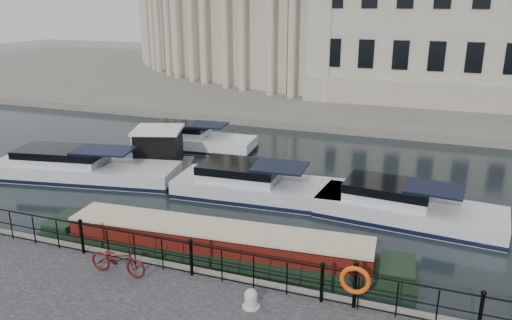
{
  "coord_description": "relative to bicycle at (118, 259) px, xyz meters",
  "views": [
    {
      "loc": [
        6.46,
        -14.1,
        8.49
      ],
      "look_at": [
        0.5,
        2.0,
        3.0
      ],
      "focal_mm": 35.0,
      "sensor_mm": 36.0,
      "label": 1
    }
  ],
  "objects": [
    {
      "name": "ground_plane",
      "position": [
        2.11,
        2.97,
        -1.05
      ],
      "size": [
        160.0,
        160.0,
        0.0
      ],
      "primitive_type": "plane",
      "color": "black",
      "rests_on": "ground"
    },
    {
      "name": "narrowboat",
      "position": [
        1.98,
        2.81,
        -0.68
      ],
      "size": [
        13.27,
        2.67,
        1.49
      ],
      "rotation": [
        0.0,
        0.0,
        0.07
      ],
      "color": "black",
      "rests_on": "ground_plane"
    },
    {
      "name": "mooring_bollard",
      "position": [
        4.38,
        -0.21,
        -0.24
      ],
      "size": [
        0.49,
        0.49,
        0.55
      ],
      "color": "#B8B7B3",
      "rests_on": "near_quay"
    },
    {
      "name": "civic_building",
      "position": [
        1.12,
        37.67,
        5.99
      ],
      "size": [
        53.55,
        31.84,
        16.85
      ],
      "color": "#ADA38C",
      "rests_on": "far_bank"
    },
    {
      "name": "cabin_cruisers",
      "position": [
        -1.27,
        9.56,
        -0.68
      ],
      "size": [
        24.17,
        10.26,
        1.99
      ],
      "color": "silver",
      "rests_on": "ground_plane"
    },
    {
      "name": "bicycle",
      "position": [
        0.0,
        0.0,
        0.0
      ],
      "size": [
        1.89,
        0.67,
        0.99
      ],
      "primitive_type": "imported",
      "rotation": [
        0.0,
        0.0,
        1.58
      ],
      "color": "#4C110D",
      "rests_on": "near_quay"
    },
    {
      "name": "harbour_hut",
      "position": [
        -5.06,
        10.84,
        -0.09
      ],
      "size": [
        4.04,
        3.7,
        2.21
      ],
      "rotation": [
        0.0,
        0.0,
        0.33
      ],
      "color": "#6B665B",
      "rests_on": "ground_plane"
    },
    {
      "name": "railing",
      "position": [
        2.11,
        0.72,
        0.15
      ],
      "size": [
        24.14,
        0.14,
        1.22
      ],
      "color": "black",
      "rests_on": "near_quay"
    },
    {
      "name": "life_ring_post",
      "position": [
        7.01,
        0.69,
        0.35
      ],
      "size": [
        0.83,
        0.21,
        1.36
      ],
      "color": "black",
      "rests_on": "near_quay"
    },
    {
      "name": "far_bank",
      "position": [
        2.11,
        41.97,
        -0.77
      ],
      "size": [
        120.0,
        42.0,
        0.55
      ],
      "primitive_type": "cube",
      "color": "#6B665B",
      "rests_on": "ground_plane"
    }
  ]
}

